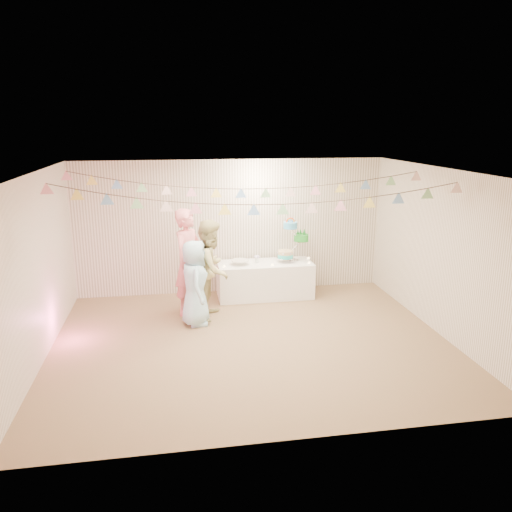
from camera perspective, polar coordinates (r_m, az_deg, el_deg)
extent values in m
plane|color=brown|center=(7.78, -0.48, -9.79)|extent=(6.00, 6.00, 0.00)
plane|color=white|center=(7.10, -0.53, 9.65)|extent=(6.00, 6.00, 0.00)
plane|color=white|center=(9.74, -2.82, 3.34)|extent=(6.00, 6.00, 0.00)
plane|color=white|center=(5.01, 4.04, -8.03)|extent=(6.00, 6.00, 0.00)
plane|color=white|center=(7.49, -23.81, -1.48)|extent=(5.00, 5.00, 0.00)
plane|color=white|center=(8.33, 20.32, 0.42)|extent=(5.00, 5.00, 0.00)
cube|color=white|center=(9.62, 1.03, -2.72)|extent=(1.81, 0.72, 0.68)
cylinder|color=white|center=(9.38, -1.82, -0.51)|extent=(0.33, 0.33, 0.02)
imported|color=pink|center=(8.70, -7.68, -0.69)|extent=(0.76, 0.81, 1.87)
imported|color=tan|center=(8.53, -5.12, -1.49)|extent=(0.90, 1.00, 1.71)
imported|color=#B0E2FA|center=(8.26, -7.01, -3.08)|extent=(0.48, 0.72, 1.43)
cylinder|color=#FFD88C|center=(9.26, -3.66, -1.16)|extent=(0.04, 0.04, 0.03)
cylinder|color=#FFD88C|center=(9.63, -1.20, -0.50)|extent=(0.04, 0.04, 0.03)
cylinder|color=#FFD88C|center=(9.33, 1.89, -1.02)|extent=(0.04, 0.04, 0.03)
cylinder|color=#FFD88C|center=(9.79, 2.82, -0.26)|extent=(0.04, 0.04, 0.03)
cylinder|color=#FFD88C|center=(9.53, 6.09, -0.76)|extent=(0.04, 0.04, 0.03)
cylinder|color=#FFD88C|center=(9.85, 6.03, -0.23)|extent=(0.04, 0.04, 0.03)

